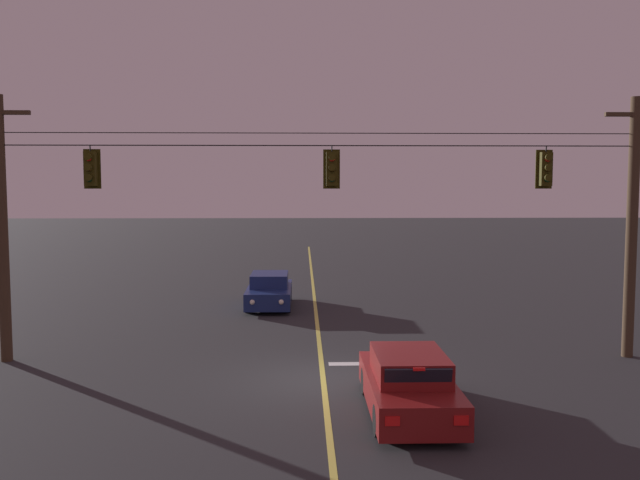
{
  "coord_description": "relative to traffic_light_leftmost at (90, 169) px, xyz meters",
  "views": [
    {
      "loc": [
        -0.53,
        -16.56,
        4.97
      ],
      "look_at": [
        0.0,
        3.17,
        3.38
      ],
      "focal_mm": 36.82,
      "sensor_mm": 36.0,
      "label": 1
    }
  ],
  "objects": [
    {
      "name": "car_waiting_near_lane",
      "position": [
        8.29,
        -4.68,
        -4.85
      ],
      "size": [
        1.8,
        4.33,
        1.39
      ],
      "color": "maroon",
      "rests_on": "ground"
    },
    {
      "name": "signal_span_assembly",
      "position": [
        6.5,
        0.02,
        -1.57
      ],
      "size": [
        19.86,
        0.32,
        7.55
      ],
      "color": "#423021",
      "rests_on": "ground"
    },
    {
      "name": "traffic_light_centre",
      "position": [
        12.95,
        0.0,
        0.0
      ],
      "size": [
        0.48,
        0.41,
        1.22
      ],
      "color": "black"
    },
    {
      "name": "traffic_light_leftmost",
      "position": [
        0.0,
        0.0,
        0.0
      ],
      "size": [
        0.48,
        0.41,
        1.22
      ],
      "color": "black"
    },
    {
      "name": "car_oncoming_lead",
      "position": [
        4.59,
        8.47,
        -4.85
      ],
      "size": [
        1.8,
        4.42,
        1.39
      ],
      "color": "navy",
      "rests_on": "ground"
    },
    {
      "name": "ground_plane",
      "position": [
        6.5,
        -2.15,
        -5.5
      ],
      "size": [
        180.0,
        180.0,
        0.0
      ],
      "primitive_type": "plane",
      "color": "#28282B"
    },
    {
      "name": "stop_bar_paint",
      "position": [
        8.4,
        -0.58,
        -5.5
      ],
      "size": [
        3.4,
        0.36,
        0.01
      ],
      "primitive_type": "cube",
      "color": "silver",
      "rests_on": "ground"
    },
    {
      "name": "traffic_light_left_inner",
      "position": [
        6.81,
        0.0,
        0.0
      ],
      "size": [
        0.48,
        0.41,
        1.22
      ],
      "color": "black"
    },
    {
      "name": "lane_centre_stripe",
      "position": [
        6.5,
        6.02,
        -5.5
      ],
      "size": [
        0.14,
        60.0,
        0.01
      ],
      "primitive_type": "cube",
      "color": "#D1C64C",
      "rests_on": "ground"
    }
  ]
}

